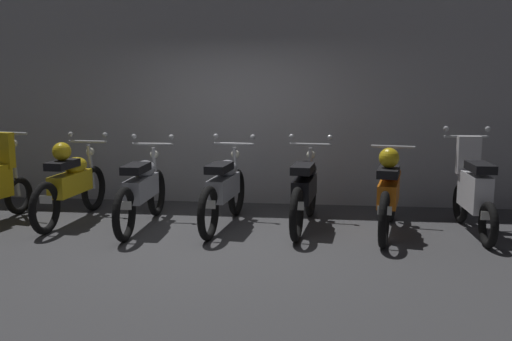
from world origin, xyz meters
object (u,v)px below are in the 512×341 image
object	(u,v)px
motorbike_slot_5	(389,191)
motorbike_slot_6	(474,191)
motorbike_slot_4	(305,190)
motorbike_slot_2	(142,189)
motorbike_slot_1	(71,182)
motorbike_slot_3	(224,189)

from	to	relation	value
motorbike_slot_5	motorbike_slot_6	bearing A→B (deg)	5.95
motorbike_slot_4	motorbike_slot_2	bearing A→B (deg)	-174.19
motorbike_slot_2	motorbike_slot_1	bearing A→B (deg)	169.73
motorbike_slot_2	motorbike_slot_3	size ratio (longest dim) A/B	1.00
motorbike_slot_1	motorbike_slot_4	distance (m)	3.10
motorbike_slot_3	motorbike_slot_4	bearing A→B (deg)	2.73
motorbike_slot_1	motorbike_slot_2	world-z (taller)	same
motorbike_slot_2	motorbike_slot_4	distance (m)	2.08
motorbike_slot_2	motorbike_slot_4	xyz separation A→B (m)	(2.07, 0.21, 0.00)
motorbike_slot_2	motorbike_slot_3	world-z (taller)	same
motorbike_slot_3	motorbike_slot_4	world-z (taller)	same
motorbike_slot_5	motorbike_slot_4	bearing A→B (deg)	171.25
motorbike_slot_2	motorbike_slot_6	size ratio (longest dim) A/B	1.16
motorbike_slot_3	motorbike_slot_5	world-z (taller)	motorbike_slot_3
motorbike_slot_2	motorbike_slot_6	world-z (taller)	motorbike_slot_6
motorbike_slot_1	motorbike_slot_2	size ratio (longest dim) A/B	1.00
motorbike_slot_6	motorbike_slot_1	bearing A→B (deg)	179.69
motorbike_slot_2	motorbike_slot_6	xyz separation A→B (m)	(4.13, 0.16, 0.04)
motorbike_slot_3	motorbike_slot_5	size ratio (longest dim) A/B	1.01
motorbike_slot_4	motorbike_slot_5	world-z (taller)	motorbike_slot_4
motorbike_slot_5	motorbike_slot_3	bearing A→B (deg)	176.96
motorbike_slot_1	motorbike_slot_2	bearing A→B (deg)	-10.27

